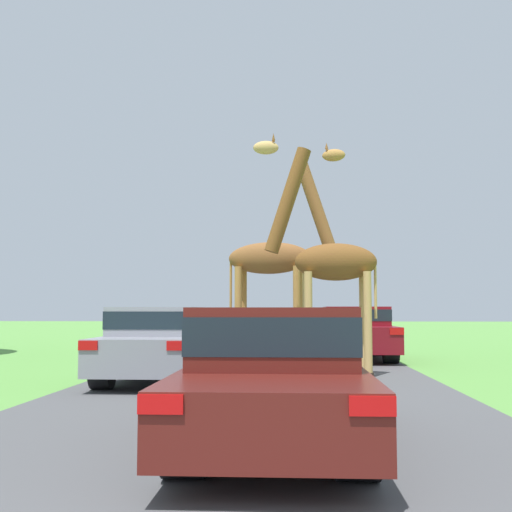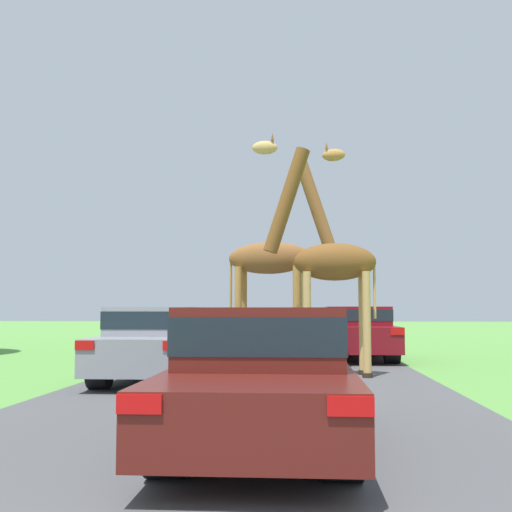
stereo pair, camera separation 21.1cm
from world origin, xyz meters
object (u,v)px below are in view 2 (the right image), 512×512
giraffe_companion (326,261)px  car_verge_right (220,330)px  giraffe_near_road (277,261)px  car_lead_maroon (264,371)px  car_far_ahead (357,331)px  car_queue_right (310,325)px  car_queue_left (155,343)px

giraffe_companion → car_verge_right: bearing=20.1°
giraffe_near_road → car_lead_maroon: (0.17, -8.73, -1.85)m
car_verge_right → car_far_ahead: bearing=-36.5°
car_lead_maroon → car_queue_right: bearing=88.0°
car_lead_maroon → car_far_ahead: 12.02m
car_far_ahead → car_verge_right: bearing=143.5°
giraffe_companion → car_far_ahead: size_ratio=1.11×
giraffe_companion → car_verge_right: giraffe_companion is taller
car_far_ahead → giraffe_companion: bearing=-102.3°
car_queue_left → car_far_ahead: size_ratio=0.82×
car_queue_left → car_verge_right: car_queue_left is taller
car_queue_right → car_queue_left: (-3.29, -17.42, 0.04)m
car_queue_right → car_queue_left: bearing=-100.7°
giraffe_near_road → car_verge_right: giraffe_near_road is taller
car_lead_maroon → car_verge_right: size_ratio=1.04×
car_far_ahead → car_lead_maroon: bearing=-99.6°
car_queue_left → car_far_ahead: bearing=54.2°
giraffe_near_road → car_lead_maroon: giraffe_near_road is taller
giraffe_companion → car_queue_right: 16.12m
car_queue_left → car_verge_right: size_ratio=0.86×
giraffe_near_road → car_queue_left: giraffe_near_road is taller
car_far_ahead → car_queue_right: bearing=96.0°
car_lead_maroon → car_far_ahead: bearing=80.4°
car_queue_right → car_queue_left: size_ratio=1.17×
giraffe_near_road → giraffe_companion: 2.04m
giraffe_companion → car_queue_right: (-0.13, 16.03, -1.73)m
giraffe_companion → car_verge_right: (-3.33, 8.06, -1.74)m
car_queue_right → car_verge_right: bearing=-111.9°
giraffe_near_road → car_queue_left: bearing=-26.9°
car_lead_maroon → car_queue_left: size_ratio=1.22×
car_verge_right → car_queue_right: bearing=68.1°
giraffe_near_road → car_far_ahead: bearing=155.0°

